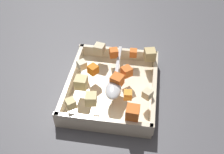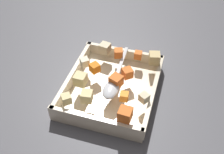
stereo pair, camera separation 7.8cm
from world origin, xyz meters
name	(u,v)px [view 2 (the right image)]	position (x,y,z in m)	size (l,w,h in m)	color
ground_plane	(111,91)	(0.00, 0.00, 0.00)	(4.00, 4.00, 0.00)	#4C4C51
baking_dish	(112,88)	(0.00, 0.00, 0.02)	(0.30, 0.26, 0.05)	beige
carrot_chunk_near_spoon	(138,55)	(0.12, -0.05, 0.06)	(0.02, 0.02, 0.02)	orange
carrot_chunk_back_center	(118,53)	(0.11, 0.01, 0.07)	(0.03, 0.03, 0.03)	orange
carrot_chunk_corner_ne	(116,81)	(-0.02, -0.02, 0.07)	(0.03, 0.03, 0.03)	orange
carrot_chunk_near_left	(124,96)	(-0.06, -0.06, 0.06)	(0.02, 0.02, 0.02)	orange
carrot_chunk_center	(125,114)	(-0.13, -0.08, 0.07)	(0.03, 0.03, 0.03)	orange
carrot_chunk_far_left	(127,73)	(0.03, -0.04, 0.07)	(0.03, 0.03, 0.03)	orange
carrot_chunk_near_right	(95,68)	(0.02, 0.06, 0.07)	(0.03, 0.03, 0.03)	orange
potato_chunk_under_handle	(87,96)	(-0.10, 0.04, 0.07)	(0.03, 0.03, 0.03)	#E0CC89
potato_chunk_corner_nw	(144,98)	(-0.05, -0.11, 0.06)	(0.02, 0.02, 0.02)	beige
potato_chunk_corner_se	(105,48)	(0.12, 0.06, 0.07)	(0.03, 0.03, 0.03)	beige
potato_chunk_far_right	(154,58)	(0.11, -0.11, 0.07)	(0.03, 0.03, 0.03)	tan
potato_chunk_corner_sw	(80,79)	(-0.04, 0.08, 0.07)	(0.03, 0.03, 0.03)	#E0CC89
potato_chunk_mid_right	(66,99)	(-0.12, 0.09, 0.06)	(0.02, 0.02, 0.02)	#E0CC89
potato_chunk_heap_side	(85,62)	(0.04, 0.09, 0.06)	(0.02, 0.02, 0.02)	beige
serving_spoon	(112,87)	(-0.04, -0.01, 0.06)	(0.24, 0.05, 0.02)	silver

